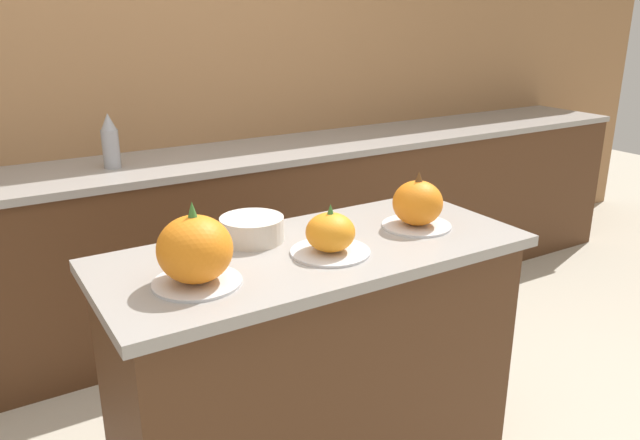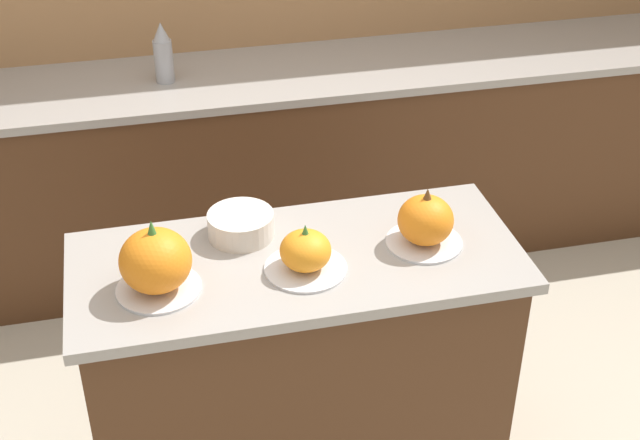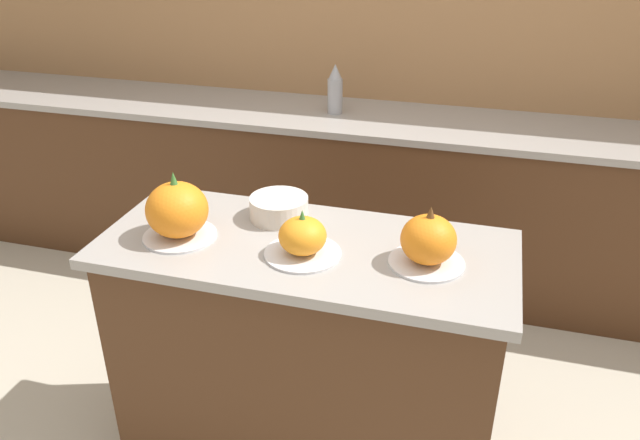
{
  "view_description": "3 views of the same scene",
  "coord_description": "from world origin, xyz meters",
  "views": [
    {
      "loc": [
        -0.91,
        -1.51,
        1.62
      ],
      "look_at": [
        0.0,
        -0.02,
        1.03
      ],
      "focal_mm": 35.0,
      "sensor_mm": 36.0,
      "label": 1
    },
    {
      "loc": [
        -0.42,
        -2.08,
        2.42
      ],
      "look_at": [
        0.08,
        0.04,
        1.02
      ],
      "focal_mm": 50.0,
      "sensor_mm": 36.0,
      "label": 2
    },
    {
      "loc": [
        0.51,
        -1.64,
        1.9
      ],
      "look_at": [
        0.05,
        -0.01,
        1.03
      ],
      "focal_mm": 35.0,
      "sensor_mm": 36.0,
      "label": 3
    }
  ],
  "objects": [
    {
      "name": "wall_back",
      "position": [
        0.0,
        1.71,
        1.25
      ],
      "size": [
        8.0,
        0.06,
        2.5
      ],
      "color": "#9E7047",
      "rests_on": "ground_plane"
    },
    {
      "name": "kitchen_island",
      "position": [
        0.0,
        0.0,
        0.47
      ],
      "size": [
        1.32,
        0.57,
        0.93
      ],
      "color": "#4C2D19",
      "rests_on": "ground_plane"
    },
    {
      "name": "back_counter",
      "position": [
        0.0,
        1.38,
        0.46
      ],
      "size": [
        6.0,
        0.6,
        0.92
      ],
      "color": "#4C2D19",
      "rests_on": "ground_plane"
    },
    {
      "name": "pumpkin_cake_left",
      "position": [
        -0.4,
        -0.06,
        1.02
      ],
      "size": [
        0.24,
        0.24,
        0.23
      ],
      "color": "silver",
      "rests_on": "kitchen_island"
    },
    {
      "name": "pumpkin_cake_center",
      "position": [
        0.01,
        -0.06,
        0.99
      ],
      "size": [
        0.24,
        0.24,
        0.15
      ],
      "color": "silver",
      "rests_on": "kitchen_island"
    },
    {
      "name": "pumpkin_cake_right",
      "position": [
        0.38,
        -0.01,
        1.01
      ],
      "size": [
        0.23,
        0.23,
        0.19
      ],
      "color": "silver",
      "rests_on": "kitchen_island"
    },
    {
      "name": "bottle_tall",
      "position": [
        -0.26,
        1.38,
        1.04
      ],
      "size": [
        0.08,
        0.08,
        0.25
      ],
      "color": "#99999E",
      "rests_on": "back_counter"
    },
    {
      "name": "mixing_bowl",
      "position": [
        -0.14,
        0.15,
        0.97
      ],
      "size": [
        0.2,
        0.2,
        0.08
      ],
      "color": "beige",
      "rests_on": "kitchen_island"
    }
  ]
}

